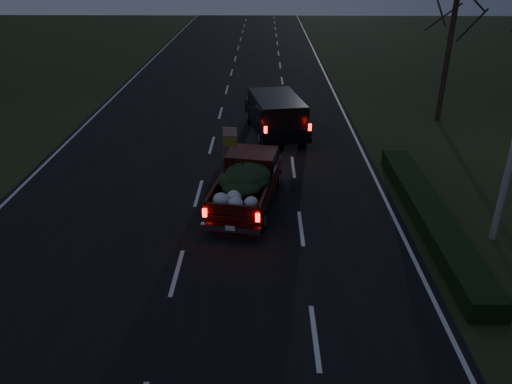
# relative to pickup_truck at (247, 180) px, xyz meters

# --- Properties ---
(ground) EXTENTS (120.00, 120.00, 0.00)m
(ground) POSITION_rel_pickup_truck_xyz_m (-1.83, -4.22, -0.93)
(ground) COLOR black
(ground) RESTS_ON ground
(road_asphalt) EXTENTS (14.00, 120.00, 0.02)m
(road_asphalt) POSITION_rel_pickup_truck_xyz_m (-1.83, -4.22, -0.92)
(road_asphalt) COLOR black
(road_asphalt) RESTS_ON ground
(hedge_row) EXTENTS (1.00, 10.00, 0.60)m
(hedge_row) POSITION_rel_pickup_truck_xyz_m (5.97, -1.22, -0.63)
(hedge_row) COLOR black
(hedge_row) RESTS_ON ground
(bare_tree_far) EXTENTS (3.60, 3.60, 7.00)m
(bare_tree_far) POSITION_rel_pickup_truck_xyz_m (9.67, 9.78, 4.30)
(bare_tree_far) COLOR black
(bare_tree_far) RESTS_ON ground
(pickup_truck) EXTENTS (2.56, 4.97, 2.48)m
(pickup_truck) POSITION_rel_pickup_truck_xyz_m (0.00, 0.00, 0.00)
(pickup_truck) COLOR #3F0E08
(pickup_truck) RESTS_ON ground
(lead_suv) EXTENTS (3.14, 5.57, 1.51)m
(lead_suv) POSITION_rel_pickup_truck_xyz_m (1.14, 7.41, 0.21)
(lead_suv) COLOR black
(lead_suv) RESTS_ON ground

